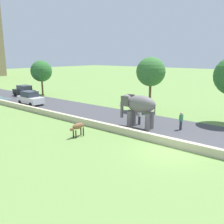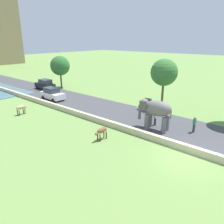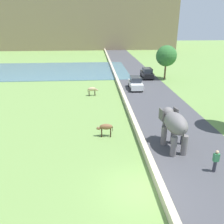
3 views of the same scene
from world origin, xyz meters
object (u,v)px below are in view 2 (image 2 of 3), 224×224
cow_brown (101,131)px  cow_tan (21,108)px  person_trailing (194,124)px  car_white (52,94)px  elephant (155,110)px  person_beside_elephant (155,118)px  car_black (45,84)px

cow_brown → cow_tan: bearing=95.6°
person_trailing → car_white: (-1.76, 20.10, 0.03)m
elephant → car_white: 16.92m
elephant → cow_tan: (-6.18, 14.22, -1.20)m
cow_tan → cow_brown: same height
person_trailing → person_beside_elephant: bearing=102.7°
car_white → car_black: (3.15, 6.63, 0.00)m
car_white → car_black: size_ratio=1.00×
elephant → cow_brown: size_ratio=2.53×
elephant → car_white: size_ratio=0.88×
elephant → person_trailing: 3.87m
elephant → cow_brown: (-5.02, 2.41, -1.20)m
cow_tan → cow_brown: size_ratio=1.01×
person_trailing → car_white: size_ratio=0.40×
person_beside_elephant → person_trailing: 3.80m
car_white → cow_tan: 6.76m
car_black → cow_tan: car_black is taller
elephant → cow_brown: bearing=154.4°
car_black → cow_tan: bearing=-135.2°
cow_tan → cow_brown: bearing=-84.4°
person_trailing → cow_tan: size_ratio=1.15×
person_beside_elephant → cow_tan: 15.48m
car_black → cow_brown: car_black is taller
cow_tan → car_black: bearing=44.8°
car_white → cow_tan: (-6.21, -2.66, -0.06)m
car_white → cow_brown: bearing=-109.2°
car_black → cow_brown: 22.64m
person_trailing → cow_tan: (-7.97, 17.44, -0.04)m
person_beside_elephant → cow_tan: (-7.14, 13.74, -0.04)m
person_trailing → car_black: size_ratio=0.40×
person_trailing → cow_brown: (-6.81, 5.63, -0.04)m
elephant → cow_tan: bearing=113.5°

